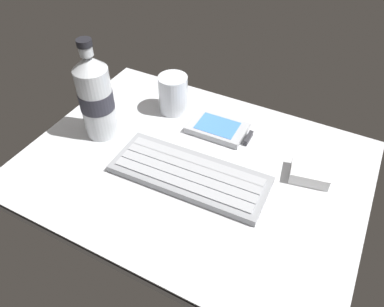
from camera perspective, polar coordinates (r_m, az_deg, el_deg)
name	(u,v)px	position (r cm, az deg, el deg)	size (l,w,h in cm)	color
ground_plane	(191,169)	(71.26, -0.09, -2.45)	(64.00, 48.00, 2.80)	silver
keyboard	(189,174)	(67.91, -0.39, -3.19)	(29.33, 11.91, 1.70)	#93969B
handheld_device	(220,129)	(77.76, 4.37, 3.78)	(12.89, 7.78, 1.50)	#B7BABF
juice_cup	(173,95)	(81.90, -2.89, 8.95)	(6.40, 6.40, 8.50)	silver
water_bottle	(96,96)	(74.90, -14.57, 8.56)	(6.73, 6.73, 20.80)	silver
charger_block	(310,173)	(71.01, 17.76, -2.81)	(7.00, 5.60, 2.40)	white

